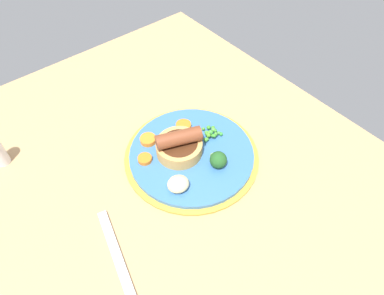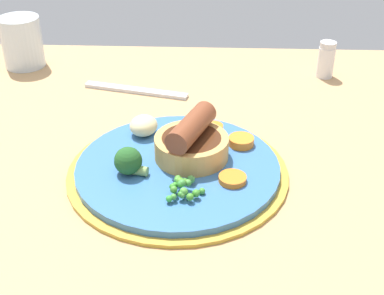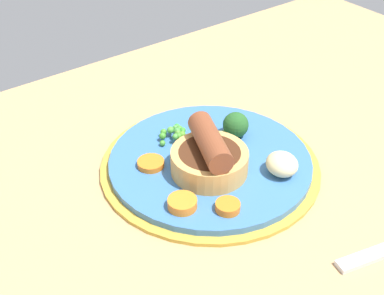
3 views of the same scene
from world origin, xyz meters
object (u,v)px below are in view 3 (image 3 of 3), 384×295
at_px(dinner_plate, 210,164).
at_px(broccoli_floret_near, 237,125).
at_px(sausage_pudding, 210,157).
at_px(carrot_slice_3, 182,203).
at_px(pea_pile, 176,134).
at_px(potato_chunk_2, 282,164).
at_px(carrot_slice_1, 228,207).
at_px(carrot_slice_2, 151,163).

height_order(dinner_plate, broccoli_floret_near, broccoli_floret_near).
height_order(sausage_pudding, broccoli_floret_near, sausage_pudding).
relative_size(sausage_pudding, carrot_slice_3, 2.83).
bearing_deg(pea_pile, broccoli_floret_near, 151.00).
relative_size(sausage_pudding, potato_chunk_2, 2.28).
relative_size(broccoli_floret_near, carrot_slice_3, 1.36).
distance_m(carrot_slice_1, carrot_slice_2, 0.12).
bearing_deg(carrot_slice_1, dinner_plate, -116.76).
relative_size(pea_pile, broccoli_floret_near, 0.99).
bearing_deg(broccoli_floret_near, carrot_slice_2, -172.94).
relative_size(pea_pile, carrot_slice_1, 1.61).
xyz_separation_m(carrot_slice_1, carrot_slice_2, (0.03, -0.12, -0.00)).
distance_m(pea_pile, potato_chunk_2, 0.15).
relative_size(potato_chunk_2, carrot_slice_1, 1.48).
xyz_separation_m(dinner_plate, potato_chunk_2, (-0.05, 0.08, 0.02)).
bearing_deg(potato_chunk_2, pea_pile, -65.30).
bearing_deg(potato_chunk_2, dinner_plate, -55.32).
bearing_deg(dinner_plate, carrot_slice_3, 32.48).
xyz_separation_m(broccoli_floret_near, potato_chunk_2, (0.01, 0.10, -0.00)).
distance_m(sausage_pudding, pea_pile, 0.08).
height_order(potato_chunk_2, carrot_slice_3, potato_chunk_2).
relative_size(dinner_plate, carrot_slice_1, 9.86).
bearing_deg(carrot_slice_3, dinner_plate, -147.52).
distance_m(broccoli_floret_near, carrot_slice_3, 0.16).
height_order(dinner_plate, potato_chunk_2, potato_chunk_2).
relative_size(carrot_slice_2, carrot_slice_3, 1.00).
bearing_deg(carrot_slice_1, potato_chunk_2, -172.93).
relative_size(broccoli_floret_near, carrot_slice_1, 1.63).
xyz_separation_m(pea_pile, carrot_slice_1, (0.03, 0.15, -0.00)).
height_order(dinner_plate, carrot_slice_1, carrot_slice_1).
xyz_separation_m(broccoli_floret_near, carrot_slice_1, (0.11, 0.11, -0.01)).
relative_size(broccoli_floret_near, carrot_slice_2, 1.37).
relative_size(sausage_pudding, carrot_slice_2, 2.84).
bearing_deg(sausage_pudding, dinner_plate, -19.49).
distance_m(potato_chunk_2, carrot_slice_1, 0.10).
relative_size(sausage_pudding, pea_pile, 2.09).
xyz_separation_m(dinner_plate, sausage_pudding, (0.02, 0.02, 0.03)).
xyz_separation_m(broccoli_floret_near, carrot_slice_2, (0.13, -0.01, -0.01)).
height_order(potato_chunk_2, carrot_slice_2, potato_chunk_2).
bearing_deg(pea_pile, sausage_pudding, 85.43).
distance_m(broccoli_floret_near, potato_chunk_2, 0.10).
relative_size(dinner_plate, carrot_slice_2, 8.30).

